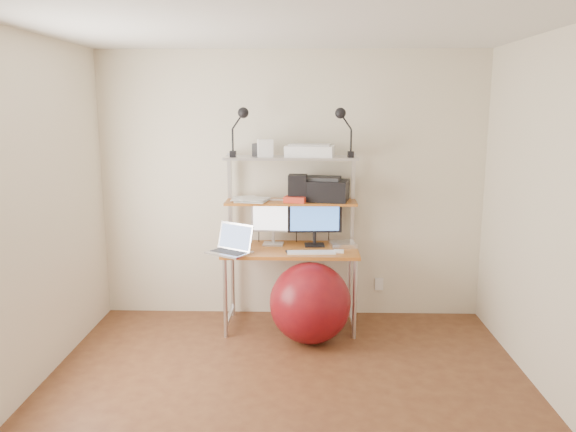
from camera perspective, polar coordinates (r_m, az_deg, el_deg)
name	(u,v)px	position (r m, az deg, el deg)	size (l,w,h in m)	color
room	(285,227)	(3.52, -0.27, -1.11)	(3.60, 3.60, 3.60)	brown
computer_desk	(291,223)	(5.05, 0.28, -0.75)	(1.20, 0.60, 1.57)	#BC6624
wall_outlet	(379,284)	(5.54, 9.23, -6.84)	(0.08, 0.01, 0.12)	white
monitor_silver	(273,219)	(5.13, -1.52, -0.26)	(0.41, 0.15, 0.45)	silver
monitor_black	(315,219)	(5.09, 2.73, -0.31)	(0.49, 0.15, 0.49)	black
laptop	(232,247)	(4.90, -5.70, -3.11)	(0.45, 0.43, 0.31)	silver
keyboard	(311,252)	(4.88, 2.38, -3.71)	(0.42, 0.12, 0.01)	white
mouse	(339,251)	(4.90, 5.19, -3.59)	(0.08, 0.05, 0.02)	white
mac_mini	(343,244)	(5.12, 5.57, -2.87)	(0.22, 0.22, 0.04)	silver
phone	(290,252)	(4.88, 0.24, -3.71)	(0.07, 0.13, 0.01)	black
printer	(323,189)	(5.09, 3.54, 2.72)	(0.50, 0.39, 0.22)	black
nas_cube	(298,188)	(5.04, 1.00, 2.87)	(0.16, 0.16, 0.24)	black
red_box	(295,199)	(4.99, 0.76, 1.70)	(0.19, 0.13, 0.05)	red
scanner	(310,150)	(5.03, 2.24, 6.67)	(0.46, 0.33, 0.11)	white
box_white	(265,148)	(4.98, -2.33, 6.91)	(0.13, 0.11, 0.15)	white
box_grey	(260,150)	(5.09, -2.88, 6.75)	(0.11, 0.11, 0.11)	#2C2C2F
clip_lamp_left	(241,121)	(4.97, -4.80, 9.61)	(0.17, 0.10, 0.43)	black
clip_lamp_right	(343,121)	(4.93, 5.57, 9.56)	(0.17, 0.10, 0.43)	black
exercise_ball	(310,303)	(4.83, 2.27, -8.80)	(0.69, 0.69, 0.69)	maroon
paper_stack	(250,199)	(5.09, -3.92, 1.71)	(0.36, 0.39, 0.02)	white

